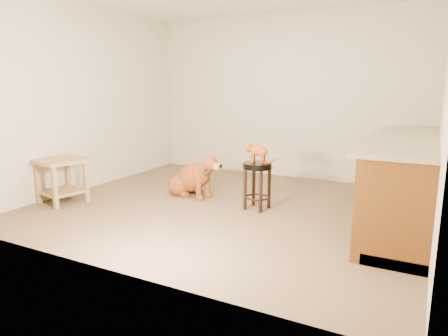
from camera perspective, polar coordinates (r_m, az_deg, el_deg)
The scene contains 8 objects.
floor at distance 4.98m, azimuth 0.50°, elevation -5.54°, with size 4.50×4.00×0.01m, color brown.
room_shell at distance 4.77m, azimuth 0.54°, elevation 14.09°, with size 4.54×4.04×2.62m.
cabinet_run at distance 4.66m, azimuth 24.16°, elevation -2.20°, with size 0.70×2.56×0.94m.
padded_stool at distance 4.81m, azimuth 4.78°, elevation -1.18°, with size 0.35×0.35×0.57m.
wood_stool at distance 5.43m, azimuth 23.64°, elevation -1.20°, with size 0.43×0.43×0.69m.
side_table at distance 5.48m, azimuth -22.23°, elevation -0.80°, with size 0.65×0.65×0.57m.
golden_retriever at distance 5.43m, azimuth -4.52°, elevation -1.54°, with size 0.98×0.55×0.64m.
tabby_kitten at distance 4.76m, azimuth 4.75°, elevation 2.43°, with size 0.42×0.14×0.26m.
Camera 1 is at (2.17, -4.24, 1.47)m, focal length 32.00 mm.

